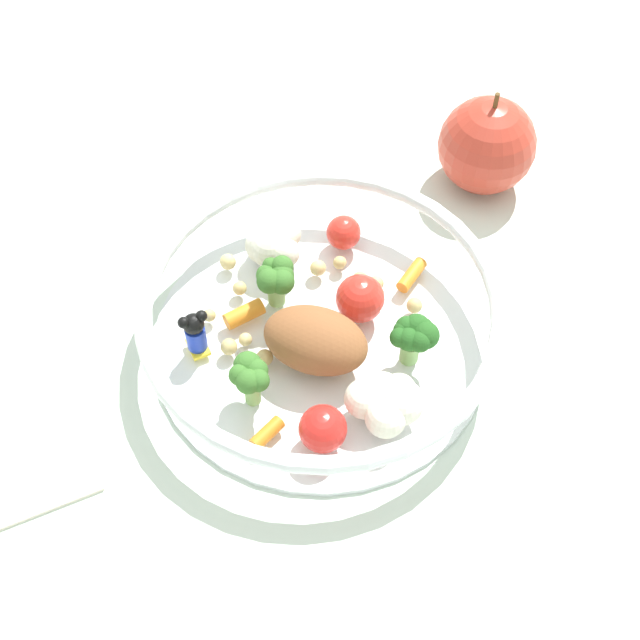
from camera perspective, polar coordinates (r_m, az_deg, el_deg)
ground_plane at (r=0.60m, az=-0.15°, el=-1.01°), size 2.40×2.40×0.00m
food_container at (r=0.58m, az=0.01°, el=0.03°), size 0.24×0.24×0.05m
loose_apple at (r=0.69m, az=10.96°, el=11.26°), size 0.08×0.08×0.09m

